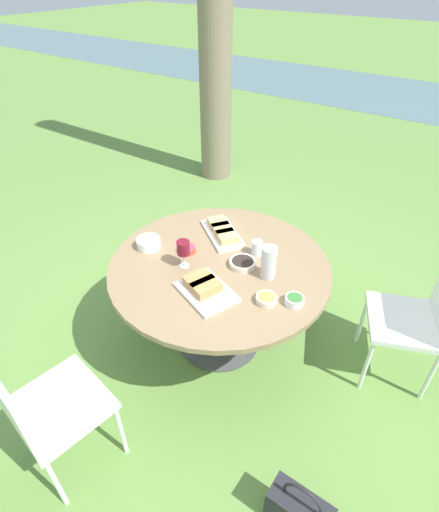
{
  "coord_description": "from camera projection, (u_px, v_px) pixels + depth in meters",
  "views": [
    {
      "loc": [
        1.13,
        -1.6,
        2.23
      ],
      "look_at": [
        0.0,
        0.0,
        0.76
      ],
      "focal_mm": 28.0,
      "sensor_mm": 36.0,
      "label": 1
    }
  ],
  "objects": [
    {
      "name": "bowl_salad",
      "position": [
        295.0,
        300.0,
        2.18
      ],
      "size": [
        0.1,
        0.1,
        0.05
      ],
      "color": "white",
      "rests_on": "dining_table"
    },
    {
      "name": "dining_table",
      "position": [
        219.0,
        276.0,
        2.55
      ],
      "size": [
        1.38,
        1.38,
        0.7
      ],
      "color": "#4C4C51",
      "rests_on": "ground_plane"
    },
    {
      "name": "chair_near_right",
      "position": [
        421.0,
        314.0,
        2.38
      ],
      "size": [
        0.56,
        0.57,
        0.89
      ],
      "color": "white",
      "rests_on": "ground_plane"
    },
    {
      "name": "bowl_olives",
      "position": [
        243.0,
        263.0,
        2.46
      ],
      "size": [
        0.17,
        0.17,
        0.04
      ],
      "color": "beige",
      "rests_on": "dining_table"
    },
    {
      "name": "ground_plane",
      "position": [
        219.0,
        340.0,
        2.91
      ],
      "size": [
        40.0,
        40.0,
        0.0
      ],
      "primitive_type": "plane",
      "color": "#668E42"
    },
    {
      "name": "river_strip",
      "position": [
        439.0,
        101.0,
        7.69
      ],
      "size": [
        40.0,
        3.02,
        0.01
      ],
      "color": "slate",
      "rests_on": "ground_plane"
    },
    {
      "name": "cup_water_near",
      "position": [
        257.0,
        248.0,
        2.53
      ],
      "size": [
        0.07,
        0.07,
        0.1
      ],
      "color": "silver",
      "rests_on": "dining_table"
    },
    {
      "name": "bowl_dip_cream",
      "position": [
        149.0,
        243.0,
        2.6
      ],
      "size": [
        0.16,
        0.16,
        0.07
      ],
      "color": "white",
      "rests_on": "dining_table"
    },
    {
      "name": "wine_glass",
      "position": [
        183.0,
        248.0,
        2.39
      ],
      "size": [
        0.08,
        0.08,
        0.18
      ],
      "color": "silver",
      "rests_on": "dining_table"
    },
    {
      "name": "platter_charcuterie",
      "position": [
        204.0,
        287.0,
        2.26
      ],
      "size": [
        0.4,
        0.34,
        0.07
      ],
      "color": "white",
      "rests_on": "dining_table"
    },
    {
      "name": "bowl_dip_red",
      "position": [
        187.0,
        249.0,
        2.57
      ],
      "size": [
        0.11,
        0.11,
        0.04
      ],
      "color": "#B74733",
      "rests_on": "dining_table"
    },
    {
      "name": "water_pitcher",
      "position": [
        269.0,
        262.0,
        2.32
      ],
      "size": [
        0.1,
        0.09,
        0.21
      ],
      "color": "silver",
      "rests_on": "dining_table"
    },
    {
      "name": "platter_bread_main",
      "position": [
        222.0,
        231.0,
        2.72
      ],
      "size": [
        0.43,
        0.38,
        0.07
      ],
      "color": "white",
      "rests_on": "dining_table"
    },
    {
      "name": "bowl_fries",
      "position": [
        266.0,
        299.0,
        2.2
      ],
      "size": [
        0.12,
        0.12,
        0.04
      ],
      "color": "beige",
      "rests_on": "dining_table"
    },
    {
      "name": "chair_near_left",
      "position": [
        41.0,
        407.0,
        1.89
      ],
      "size": [
        0.5,
        0.48,
        0.89
      ],
      "color": "white",
      "rests_on": "ground_plane"
    }
  ]
}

